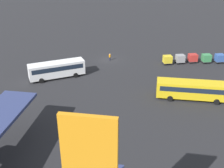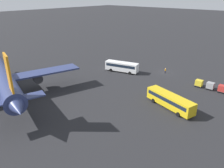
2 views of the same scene
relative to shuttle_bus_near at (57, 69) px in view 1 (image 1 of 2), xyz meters
The scene contains 9 objects.
ground_plane 15.01m from the shuttle_bus_near, 142.60° to the right, with size 600.00×600.00×0.00m, color #232326.
shuttle_bus_near is the anchor object (origin of this frame).
shuttle_bus_far 27.15m from the shuttle_bus_near, 153.71° to the left, with size 12.98×6.13×3.24m.
worker_person 14.69m from the shuttle_bus_near, 144.09° to the right, with size 0.38×0.38×1.74m.
cargo_cart_blue 37.37m from the shuttle_bus_near, behind, with size 2.04×1.74×2.06m.
cargo_cart_green 34.35m from the shuttle_bus_near, behind, with size 2.04×1.74×2.06m.
cargo_cart_red 31.37m from the shuttle_bus_near, behind, with size 2.04×1.74×2.06m.
cargo_cart_grey 28.29m from the shuttle_bus_near, behind, with size 2.04×1.74×2.06m.
cargo_cart_yellow 25.22m from the shuttle_bus_near, 169.42° to the right, with size 2.04×1.74×2.06m.
Camera 1 is at (6.71, 63.02, 24.09)m, focal length 45.00 mm.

